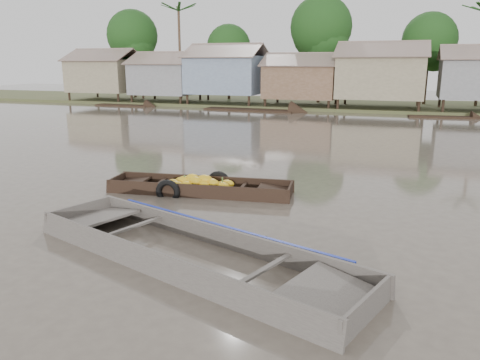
% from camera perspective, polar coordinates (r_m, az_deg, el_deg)
% --- Properties ---
extents(ground, '(120.00, 120.00, 0.00)m').
position_cam_1_polar(ground, '(11.41, -4.87, -5.20)').
color(ground, '#53493F').
rests_on(ground, ground).
extents(riverbank, '(120.00, 12.47, 10.22)m').
position_cam_1_polar(riverbank, '(41.70, 17.74, 12.55)').
color(riverbank, '#384723').
rests_on(riverbank, ground).
extents(banana_boat, '(5.59, 1.97, 0.78)m').
position_cam_1_polar(banana_boat, '(13.98, -5.16, -0.91)').
color(banana_boat, black).
rests_on(banana_boat, ground).
extents(viewer_boat, '(7.70, 4.27, 0.60)m').
position_cam_1_polar(viewer_boat, '(9.33, -5.98, -9.37)').
color(viewer_boat, '#47403C').
rests_on(viewer_boat, ground).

